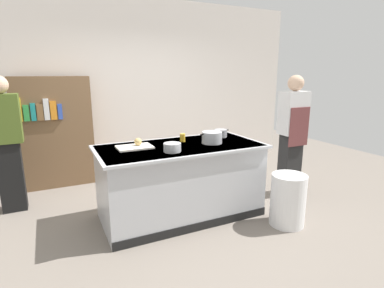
{
  "coord_description": "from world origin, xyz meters",
  "views": [
    {
      "loc": [
        -1.4,
        -3.21,
        1.74
      ],
      "look_at": [
        0.25,
        0.2,
        0.85
      ],
      "focal_mm": 28.19,
      "sensor_mm": 36.0,
      "label": 1
    }
  ],
  "objects_px": {
    "sauce_pan": "(221,133)",
    "onion": "(138,142)",
    "mixing_bowl": "(172,147)",
    "person_chef": "(292,133)",
    "juice_cup": "(183,138)",
    "bookshelf": "(55,133)",
    "person_guest": "(6,142)",
    "stock_pot": "(212,137)",
    "trash_bin": "(288,200)"
  },
  "relations": [
    {
      "from": "sauce_pan",
      "to": "mixing_bowl",
      "type": "relative_size",
      "value": 1.22
    },
    {
      "from": "person_guest",
      "to": "mixing_bowl",
      "type": "bearing_deg",
      "value": 32.99
    },
    {
      "from": "mixing_bowl",
      "to": "person_guest",
      "type": "height_order",
      "value": "person_guest"
    },
    {
      "from": "trash_bin",
      "to": "stock_pot",
      "type": "bearing_deg",
      "value": 131.63
    },
    {
      "from": "onion",
      "to": "person_guest",
      "type": "distance_m",
      "value": 1.7
    },
    {
      "from": "onion",
      "to": "person_guest",
      "type": "height_order",
      "value": "person_guest"
    },
    {
      "from": "onion",
      "to": "bookshelf",
      "type": "xyz_separation_m",
      "value": [
        -0.84,
        1.65,
        -0.11
      ]
    },
    {
      "from": "onion",
      "to": "person_chef",
      "type": "bearing_deg",
      "value": -4.98
    },
    {
      "from": "sauce_pan",
      "to": "trash_bin",
      "type": "bearing_deg",
      "value": -71.03
    },
    {
      "from": "juice_cup",
      "to": "trash_bin",
      "type": "relative_size",
      "value": 0.16
    },
    {
      "from": "person_guest",
      "to": "onion",
      "type": "bearing_deg",
      "value": 37.17
    },
    {
      "from": "juice_cup",
      "to": "bookshelf",
      "type": "height_order",
      "value": "bookshelf"
    },
    {
      "from": "juice_cup",
      "to": "bookshelf",
      "type": "distance_m",
      "value": 2.16
    },
    {
      "from": "stock_pot",
      "to": "mixing_bowl",
      "type": "height_order",
      "value": "stock_pot"
    },
    {
      "from": "onion",
      "to": "stock_pot",
      "type": "xyz_separation_m",
      "value": [
        0.88,
        -0.2,
        0.01
      ]
    },
    {
      "from": "sauce_pan",
      "to": "person_chef",
      "type": "height_order",
      "value": "person_chef"
    },
    {
      "from": "stock_pot",
      "to": "person_chef",
      "type": "xyz_separation_m",
      "value": [
        1.32,
        0.01,
        -0.06
      ]
    },
    {
      "from": "sauce_pan",
      "to": "person_guest",
      "type": "relative_size",
      "value": 0.14
    },
    {
      "from": "bookshelf",
      "to": "person_chef",
      "type": "bearing_deg",
      "value": -31.31
    },
    {
      "from": "bookshelf",
      "to": "stock_pot",
      "type": "bearing_deg",
      "value": -47.19
    },
    {
      "from": "mixing_bowl",
      "to": "person_chef",
      "type": "height_order",
      "value": "person_chef"
    },
    {
      "from": "onion",
      "to": "juice_cup",
      "type": "height_order",
      "value": "onion"
    },
    {
      "from": "stock_pot",
      "to": "trash_bin",
      "type": "height_order",
      "value": "stock_pot"
    },
    {
      "from": "onion",
      "to": "person_chef",
      "type": "distance_m",
      "value": 2.2
    },
    {
      "from": "bookshelf",
      "to": "trash_bin",
      "type": "bearing_deg",
      "value": -47.51
    },
    {
      "from": "sauce_pan",
      "to": "bookshelf",
      "type": "distance_m",
      "value": 2.56
    },
    {
      "from": "sauce_pan",
      "to": "mixing_bowl",
      "type": "xyz_separation_m",
      "value": [
        -0.89,
        -0.45,
        -0.0
      ]
    },
    {
      "from": "onion",
      "to": "person_guest",
      "type": "bearing_deg",
      "value": 146.52
    },
    {
      "from": "juice_cup",
      "to": "mixing_bowl",
      "type": "bearing_deg",
      "value": -126.64
    },
    {
      "from": "juice_cup",
      "to": "person_chef",
      "type": "xyz_separation_m",
      "value": [
        1.6,
        -0.23,
        -0.04
      ]
    },
    {
      "from": "trash_bin",
      "to": "person_chef",
      "type": "relative_size",
      "value": 0.36
    },
    {
      "from": "stock_pot",
      "to": "juice_cup",
      "type": "distance_m",
      "value": 0.38
    },
    {
      "from": "juice_cup",
      "to": "person_guest",
      "type": "relative_size",
      "value": 0.06
    },
    {
      "from": "sauce_pan",
      "to": "onion",
      "type": "bearing_deg",
      "value": -176.4
    },
    {
      "from": "bookshelf",
      "to": "person_guest",
      "type": "bearing_deg",
      "value": -128.37
    },
    {
      "from": "stock_pot",
      "to": "sauce_pan",
      "type": "distance_m",
      "value": 0.4
    },
    {
      "from": "juice_cup",
      "to": "trash_bin",
      "type": "height_order",
      "value": "juice_cup"
    },
    {
      "from": "stock_pot",
      "to": "trash_bin",
      "type": "relative_size",
      "value": 0.52
    },
    {
      "from": "sauce_pan",
      "to": "juice_cup",
      "type": "relative_size",
      "value": 2.37
    },
    {
      "from": "mixing_bowl",
      "to": "person_guest",
      "type": "distance_m",
      "value": 2.14
    },
    {
      "from": "juice_cup",
      "to": "bookshelf",
      "type": "xyz_separation_m",
      "value": [
        -1.43,
        1.61,
        -0.1
      ]
    },
    {
      "from": "onion",
      "to": "bookshelf",
      "type": "distance_m",
      "value": 1.86
    },
    {
      "from": "onion",
      "to": "juice_cup",
      "type": "xyz_separation_m",
      "value": [
        0.59,
        0.04,
        -0.01
      ]
    },
    {
      "from": "mixing_bowl",
      "to": "sauce_pan",
      "type": "bearing_deg",
      "value": 26.71
    },
    {
      "from": "juice_cup",
      "to": "person_guest",
      "type": "height_order",
      "value": "person_guest"
    },
    {
      "from": "onion",
      "to": "person_guest",
      "type": "xyz_separation_m",
      "value": [
        -1.41,
        0.93,
        -0.05
      ]
    },
    {
      "from": "stock_pot",
      "to": "mixing_bowl",
      "type": "xyz_separation_m",
      "value": [
        -0.6,
        -0.17,
        -0.02
      ]
    },
    {
      "from": "sauce_pan",
      "to": "bookshelf",
      "type": "bearing_deg",
      "value": 141.8
    },
    {
      "from": "sauce_pan",
      "to": "person_guest",
      "type": "xyz_separation_m",
      "value": [
        -2.58,
        0.86,
        -0.04
      ]
    },
    {
      "from": "person_guest",
      "to": "trash_bin",
      "type": "bearing_deg",
      "value": 38.38
    }
  ]
}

